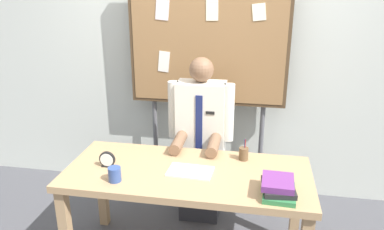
{
  "coord_description": "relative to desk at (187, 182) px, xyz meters",
  "views": [
    {
      "loc": [
        0.45,
        -2.33,
        2.02
      ],
      "look_at": [
        0.0,
        0.18,
        1.11
      ],
      "focal_mm": 35.55,
      "sensor_mm": 36.0,
      "label": 1
    }
  ],
  "objects": [
    {
      "name": "desk",
      "position": [
        0.0,
        0.0,
        0.0
      ],
      "size": [
        1.72,
        0.75,
        0.76
      ],
      "color": "tan",
      "rests_on": "ground_plane"
    },
    {
      "name": "open_notebook",
      "position": [
        0.02,
        -0.02,
        0.1
      ],
      "size": [
        0.32,
        0.22,
        0.01
      ],
      "primitive_type": "cube",
      "rotation": [
        0.0,
        0.0,
        -0.05
      ],
      "color": "#F4EFCC",
      "rests_on": "desk"
    },
    {
      "name": "back_wall",
      "position": [
        0.0,
        1.17,
        0.69
      ],
      "size": [
        6.4,
        0.08,
        2.7
      ],
      "primitive_type": "cube",
      "color": "silver",
      "rests_on": "ground_plane"
    },
    {
      "name": "person",
      "position": [
        0.0,
        0.6,
        0.01
      ],
      "size": [
        0.55,
        0.56,
        1.44
      ],
      "color": "#2D2D33",
      "rests_on": "ground_plane"
    },
    {
      "name": "pen_holder",
      "position": [
        0.38,
        0.24,
        0.14
      ],
      "size": [
        0.07,
        0.07,
        0.16
      ],
      "color": "brown",
      "rests_on": "desk"
    },
    {
      "name": "bulletin_board",
      "position": [
        -0.0,
        0.97,
        0.85
      ],
      "size": [
        1.41,
        0.09,
        2.14
      ],
      "color": "#4C3823",
      "rests_on": "ground_plane"
    },
    {
      "name": "book_stack",
      "position": [
        0.61,
        -0.21,
        0.14
      ],
      "size": [
        0.22,
        0.28,
        0.1
      ],
      "color": "#337F47",
      "rests_on": "desk"
    },
    {
      "name": "coffee_mug",
      "position": [
        -0.45,
        -0.23,
        0.14
      ],
      "size": [
        0.09,
        0.09,
        0.1
      ],
      "primitive_type": "cylinder",
      "color": "#334C8C",
      "rests_on": "desk"
    },
    {
      "name": "desk_clock",
      "position": [
        -0.57,
        -0.04,
        0.14
      ],
      "size": [
        0.12,
        0.04,
        0.12
      ],
      "color": "black",
      "rests_on": "desk"
    }
  ]
}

